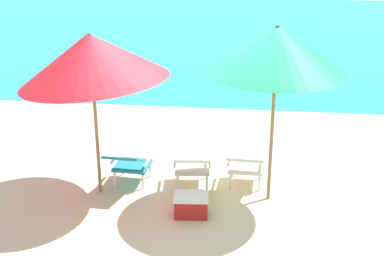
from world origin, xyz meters
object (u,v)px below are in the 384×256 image
object	(u,v)px
swim_buoy	(283,56)
lounge_chair_left	(129,163)
cooler_box	(191,205)
lounge_chair_center	(192,165)
beach_umbrella_right	(277,50)
beach_umbrella_left	(91,58)
lounge_chair_right	(246,164)

from	to	relation	value
swim_buoy	lounge_chair_left	xyz separation A→B (m)	(-2.63, -8.51, 0.31)
lounge_chair_left	cooler_box	world-z (taller)	lounge_chair_left
lounge_chair_center	cooler_box	size ratio (longest dim) A/B	1.86
swim_buoy	beach_umbrella_right	distance (m)	8.91
swim_buoy	beach_umbrella_left	bearing A→B (deg)	-109.20
beach_umbrella_left	cooler_box	size ratio (longest dim) A/B	5.00
swim_buoy	lounge_chair_right	xyz separation A→B (m)	(-0.88, -8.36, 0.31)
swim_buoy	cooler_box	bearing A→B (deg)	-99.79
beach_umbrella_right	lounge_chair_center	bearing A→B (deg)	172.63
lounge_chair_center	beach_umbrella_left	distance (m)	2.14
swim_buoy	lounge_chair_left	bearing A→B (deg)	-107.15
lounge_chair_right	beach_umbrella_right	distance (m)	1.86
lounge_chair_right	beach_umbrella_left	distance (m)	2.73
swim_buoy	beach_umbrella_right	xyz separation A→B (m)	(-0.54, -8.64, 2.11)
lounge_chair_left	beach_umbrella_left	distance (m)	1.70
swim_buoy	beach_umbrella_left	size ratio (longest dim) A/B	0.65
swim_buoy	beach_umbrella_left	xyz separation A→B (m)	(-3.03, -8.71, 1.95)
swim_buoy	lounge_chair_left	distance (m)	8.91
lounge_chair_center	lounge_chair_right	distance (m)	0.80
lounge_chair_left	lounge_chair_right	xyz separation A→B (m)	(1.75, 0.15, 0.00)
beach_umbrella_left	cooler_box	distance (m)	2.43
beach_umbrella_left	lounge_chair_center	bearing A→B (deg)	9.09
beach_umbrella_left	lounge_chair_right	bearing A→B (deg)	9.03
beach_umbrella_right	cooler_box	xyz separation A→B (m)	(-1.06, -0.61, -2.05)
swim_buoy	beach_umbrella_right	bearing A→B (deg)	-93.55
lounge_chair_center	lounge_chair_right	world-z (taller)	same
swim_buoy	beach_umbrella_left	world-z (taller)	beach_umbrella_left
lounge_chair_left	cooler_box	bearing A→B (deg)	-35.29
lounge_chair_left	beach_umbrella_left	size ratio (longest dim) A/B	0.37
lounge_chair_right	lounge_chair_center	bearing A→B (deg)	-171.09
beach_umbrella_left	beach_umbrella_right	world-z (taller)	beach_umbrella_right
cooler_box	lounge_chair_center	bearing A→B (deg)	95.78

